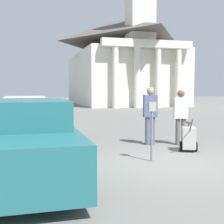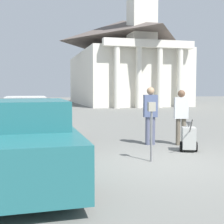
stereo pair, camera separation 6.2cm
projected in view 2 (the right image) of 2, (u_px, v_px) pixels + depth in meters
The scene contains 9 objects.
ground_plane at pixel (163, 163), 7.35m from camera, with size 120.00×120.00×0.00m, color slate.
parked_car_teal at pixel (22, 140), 6.27m from camera, with size 2.09×5.18×1.53m.
parked_car_black at pixel (25, 124), 9.44m from camera, with size 2.05×4.94×1.45m.
parked_car_white at pixel (26, 114), 13.23m from camera, with size 1.96×5.14×1.44m.
parking_meter at pixel (151, 121), 7.47m from camera, with size 0.18×0.09×1.44m.
person_worker at pixel (150, 112), 9.73m from camera, with size 0.45×0.29×1.81m.
person_supervisor at pixel (181, 114), 9.67m from camera, with size 0.47×0.34×1.72m.
equipment_cart at pixel (189, 138), 8.72m from camera, with size 0.57×0.99×1.00m.
church at pixel (124, 59), 36.60m from camera, with size 10.58×17.28×21.74m.
Camera 2 is at (-3.01, -6.70, 1.75)m, focal length 50.00 mm.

